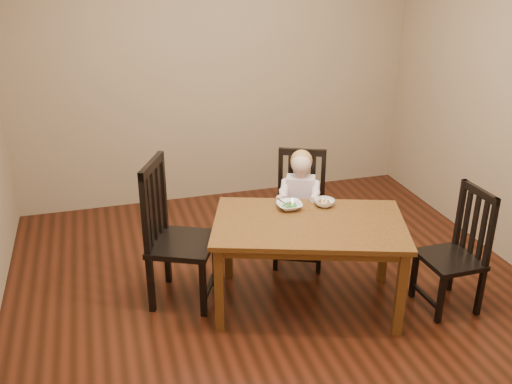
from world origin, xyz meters
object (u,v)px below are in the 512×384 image
object	(u,v)px
chair_left	(175,236)
chair_right	(456,252)
dining_table	(309,232)
chair_child	(300,210)
bowl_veg	(324,203)
bowl_peas	(289,206)
toddler	(300,197)

from	to	relation	value
chair_left	chair_right	bearing A→B (deg)	96.04
dining_table	chair_child	xyz separation A→B (m)	(0.17, 0.63, -0.14)
chair_right	chair_child	bearing A→B (deg)	40.24
chair_left	chair_right	distance (m)	2.01
bowl_veg	dining_table	bearing A→B (deg)	-132.38
chair_right	bowl_veg	distance (m)	0.99
bowl_peas	bowl_veg	size ratio (longest dim) A/B	1.21
chair_right	bowl_peas	bearing A→B (deg)	61.11
chair_child	bowl_veg	distance (m)	0.48
chair_left	bowl_veg	bearing A→B (deg)	109.02
toddler	bowl_veg	distance (m)	0.39
dining_table	toddler	bearing A→B (deg)	75.54
chair_left	toddler	bearing A→B (deg)	128.52
dining_table	chair_right	xyz separation A→B (m)	(1.00, -0.31, -0.15)
chair_child	chair_left	distance (m)	1.11
chair_right	toddler	xyz separation A→B (m)	(-0.85, 0.90, 0.15)
bowl_peas	bowl_veg	world-z (taller)	bowl_veg
chair_child	chair_left	xyz separation A→B (m)	(-1.07, -0.30, 0.07)
chair_left	toddler	distance (m)	1.08
toddler	bowl_peas	bearing A→B (deg)	81.90
dining_table	chair_right	size ratio (longest dim) A/B	1.66
chair_left	bowl_peas	distance (m)	0.86
chair_left	bowl_peas	world-z (taller)	chair_left
dining_table	chair_child	world-z (taller)	chair_child
chair_left	bowl_veg	xyz separation A→B (m)	(1.10, -0.11, 0.17)
chair_child	bowl_veg	size ratio (longest dim) A/B	6.18
bowl_peas	chair_child	bearing A→B (deg)	58.99
chair_right	dining_table	bearing A→B (deg)	71.65
chair_right	toddler	size ratio (longest dim) A/B	1.76
toddler	bowl_peas	size ratio (longest dim) A/B	2.82
toddler	bowl_veg	xyz separation A→B (m)	(0.05, -0.37, 0.11)
dining_table	bowl_peas	xyz separation A→B (m)	(-0.06, 0.25, 0.10)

